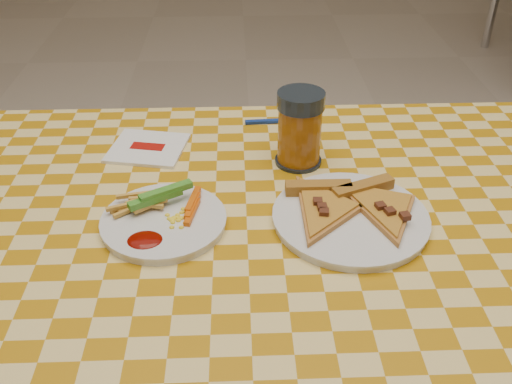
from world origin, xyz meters
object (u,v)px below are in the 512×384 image
plate_right (350,219)px  drink_glass (300,129)px  plate_left (164,223)px  table (279,265)px

plate_right → drink_glass: size_ratio=1.74×
plate_right → plate_left: bearing=179.7°
table → drink_glass: 0.25m
plate_right → drink_glass: (-0.06, 0.19, 0.06)m
table → drink_glass: (0.05, 0.20, 0.14)m
table → plate_left: plate_left is taller
table → plate_right: size_ratio=5.27×
plate_left → plate_right: (0.29, -0.00, 0.00)m
plate_left → plate_right: 0.29m
plate_right → table: bearing=-172.7°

